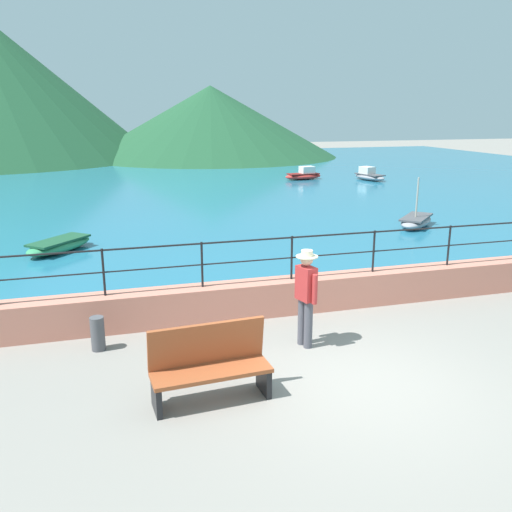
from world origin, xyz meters
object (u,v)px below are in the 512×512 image
at_px(boat_1, 59,245).
at_px(boat_4, 416,221).
at_px(bench_main, 210,363).
at_px(bollard, 98,334).
at_px(boat_3, 369,175).
at_px(person_walking, 306,293).
at_px(boat_0, 304,175).

distance_m(boat_1, boat_4, 11.90).
relative_size(bench_main, boat_4, 0.76).
relative_size(bollard, boat_3, 0.25).
bearing_deg(person_walking, bollard, 166.77).
height_order(boat_0, boat_1, boat_0).
relative_size(person_walking, boat_0, 0.73).
bearing_deg(boat_1, bollard, -81.46).
bearing_deg(boat_3, boat_4, -110.36).
xyz_separation_m(bench_main, boat_4, (9.29, 9.45, -0.30)).
height_order(boat_1, boat_3, boat_3).
relative_size(person_walking, boat_1, 0.75).
bearing_deg(bench_main, bollard, 125.85).
bearing_deg(boat_4, boat_3, 69.64).
xyz_separation_m(bench_main, boat_3, (13.82, 21.67, -0.23)).
height_order(bollard, boat_3, boat_3).
distance_m(boat_0, boat_1, 18.85).
bearing_deg(boat_0, bollard, -119.48).
bearing_deg(bench_main, boat_3, 57.47).
xyz_separation_m(bollard, boat_0, (11.79, 20.86, 0.02)).
height_order(bench_main, bollard, bench_main).
distance_m(bollard, boat_1, 7.16).
distance_m(bench_main, person_walking, 2.40).
relative_size(boat_0, boat_4, 1.05).
height_order(person_walking, bollard, person_walking).
height_order(bollard, boat_0, boat_0).
xyz_separation_m(boat_3, boat_4, (-4.53, -12.21, -0.07)).
height_order(person_walking, boat_1, person_walking).
distance_m(bench_main, boat_1, 9.59).
height_order(person_walking, boat_3, person_walking).
relative_size(bollard, boat_0, 0.25).
distance_m(bench_main, boat_0, 25.18).
relative_size(bench_main, boat_0, 0.72).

